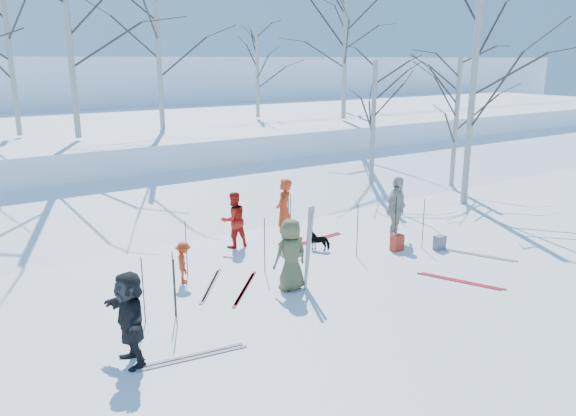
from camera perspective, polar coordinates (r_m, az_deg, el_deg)
ground at (r=13.15m, az=3.68°, el=-6.88°), size 120.00×120.00×0.00m
snow_ramp at (r=18.85m, az=-9.39°, el=0.19°), size 70.00×9.49×4.12m
snow_plateau at (r=27.94m, az=-18.18°, el=6.20°), size 70.00×18.00×2.20m
far_hill at (r=48.31m, az=-25.42°, el=10.09°), size 90.00×30.00×6.00m
skier_olive_center at (r=12.12m, az=0.28°, el=-4.77°), size 0.80×0.54×1.59m
skier_red_north at (r=15.08m, az=-0.42°, el=-0.37°), size 0.79×0.74×1.80m
skier_redor_behind at (r=14.92m, az=-5.55°, el=-1.20°), size 0.74×0.58×1.51m
skier_red_seated at (r=12.79m, az=-10.55°, el=-5.47°), size 0.55×0.70×0.96m
skier_cream_east at (r=15.59m, az=10.95°, el=-0.12°), size 1.15×0.81×1.81m
skier_grey_west at (r=9.62m, az=-15.77°, el=-10.72°), size 0.52×1.50×1.61m
dog at (r=14.80m, az=3.22°, el=-3.30°), size 0.58×0.65×0.51m
upright_ski_left at (r=11.99m, az=2.00°, el=-4.21°), size 0.09×0.16×1.90m
upright_ski_right at (r=12.11m, az=2.18°, el=-4.02°), size 0.13×0.23×1.89m
ski_pair_a at (r=15.25m, az=18.66°, el=-4.52°), size 1.64×2.05×0.02m
ski_pair_b at (r=13.38m, az=17.08°, el=-7.11°), size 1.61×2.05×0.02m
ski_pair_c at (r=12.69m, az=-7.84°, el=-7.79°), size 2.04×2.09×0.02m
ski_pair_d at (r=9.93m, az=-9.76°, el=-14.68°), size 0.75×1.96×0.02m
ski_pair_e at (r=15.62m, az=2.82°, el=-3.26°), size 0.68×1.95×0.02m
ski_pair_f at (r=12.44m, az=-4.40°, el=-8.16°), size 2.09×2.10×0.02m
ski_pole_a at (r=11.13m, az=-11.53°, el=-7.62°), size 0.02×0.02×1.34m
ski_pole_b at (r=15.20m, az=13.58°, el=-1.58°), size 0.02×0.02×1.34m
ski_pole_c at (r=15.23m, az=0.05°, el=-1.12°), size 0.02×0.02×1.34m
ski_pole_d at (r=15.35m, az=0.26°, el=-1.00°), size 0.02×0.02×1.34m
ski_pole_e at (r=14.29m, az=7.05°, el=-2.33°), size 0.02×0.02×1.34m
ski_pole_f at (r=10.98m, az=-14.49°, el=-8.11°), size 0.02×0.02×1.34m
ski_pole_g at (r=10.71m, az=-11.37°, el=-8.52°), size 0.02×0.02×1.34m
ski_pole_h at (r=15.46m, az=10.86°, el=-1.15°), size 0.02×0.02×1.34m
ski_pole_i at (r=13.13m, az=-2.39°, el=-3.79°), size 0.02×0.02×1.34m
ski_pole_j at (r=13.11m, az=-10.29°, el=-4.05°), size 0.02×0.02×1.34m
backpack_red at (r=15.01m, az=11.01°, el=-3.48°), size 0.32×0.22×0.42m
backpack_grey at (r=15.34m, az=15.14°, el=-3.41°), size 0.30×0.20×0.38m
backpack_dark at (r=14.61m, az=0.65°, el=-3.75°), size 0.34×0.24×0.40m
birch_plateau_a at (r=26.80m, az=-3.13°, el=13.26°), size 3.28×3.28×3.83m
birch_plateau_b at (r=20.99m, az=-21.37°, el=15.96°), size 5.38×5.38×6.83m
birch_plateau_c at (r=26.33m, az=5.84°, el=16.59°), size 5.48×5.48×6.97m
birch_plateau_d at (r=22.64m, az=-13.01°, el=15.00°), size 4.60×4.60×5.71m
birch_plateau_e at (r=22.52m, az=-26.39°, el=13.67°), size 4.49×4.49×5.55m
birch_plateau_h at (r=31.13m, az=5.77°, el=15.76°), size 5.05×5.05×6.35m
birch_edge_b at (r=19.97m, az=18.22°, el=10.83°), size 5.79×5.79×7.42m
birch_edge_c at (r=22.42m, az=16.68°, el=8.16°), size 4.07×4.07×4.96m
birch_edge_e at (r=20.71m, az=8.63°, el=7.93°), size 3.99×3.99×4.84m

